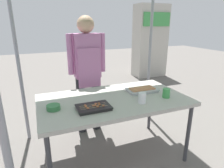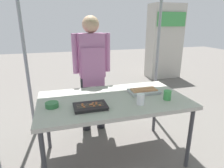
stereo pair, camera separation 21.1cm
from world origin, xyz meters
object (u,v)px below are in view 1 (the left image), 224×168
Objects in this scene: condiment_bowl at (53,107)px; drink_cup_by_wok at (166,93)px; tray_meat_skewers at (94,107)px; tray_grilled_sausages at (142,90)px; neighbor_stall_left at (150,41)px; stall_table at (114,103)px; vendor_woman at (87,67)px; drink_cup_near_edge at (142,98)px.

condiment_bowl is 1.26× the size of drink_cup_by_wok.
tray_meat_skewers is at bearing 179.22° from drink_cup_by_wok.
neighbor_stall_left reaches higher than tray_grilled_sausages.
neighbor_stall_left is at bearing 50.34° from tray_meat_skewers.
tray_grilled_sausages is 2.76× the size of condiment_bowl.
drink_cup_by_wok is at bearing -6.68° from condiment_bowl.
tray_grilled_sausages reaches higher than tray_meat_skewers.
drink_cup_by_wok is (0.55, -0.19, 0.10)m from stall_table.
drink_cup_by_wok is at bearing 126.05° from vendor_woman.
tray_grilled_sausages is at bearing 6.71° from condiment_bowl.
vendor_woman is (-0.50, 0.63, 0.20)m from tray_grilled_sausages.
neighbor_stall_left reaches higher than drink_cup_by_wok.
drink_cup_by_wok is at bearing -60.20° from tray_grilled_sausages.
drink_cup_near_edge is (0.22, -0.23, 0.11)m from stall_table.
condiment_bowl is at bearing -134.36° from neighbor_stall_left.
vendor_woman reaches higher than tray_grilled_sausages.
stall_table is at bearing -170.06° from tray_grilled_sausages.
neighbor_stall_left is (2.01, 3.00, 0.25)m from tray_grilled_sausages.
drink_cup_near_edge is 0.06× the size of neighbor_stall_left.
stall_table is at bearing 4.69° from condiment_bowl.
tray_grilled_sausages is (0.40, 0.07, 0.08)m from stall_table.
drink_cup_by_wok is at bearing 6.58° from drink_cup_near_edge.
drink_cup_near_edge is 0.07× the size of vendor_woman.
vendor_woman is at bearing -136.69° from neighbor_stall_left.
condiment_bowl is (-0.64, -0.05, 0.08)m from stall_table.
stall_table is 15.67× the size of drink_cup_by_wok.
tray_grilled_sausages is 0.35m from drink_cup_near_edge.
stall_table is 0.41m from tray_grilled_sausages.
vendor_woman is at bearing 128.39° from tray_grilled_sausages.
stall_table is 0.76m from vendor_woman.
drink_cup_near_edge reaches higher than tray_grilled_sausages.
drink_cup_near_edge is (0.86, -0.18, 0.03)m from condiment_bowl.
condiment_bowl is 0.08× the size of vendor_woman.
neighbor_stall_left reaches higher than stall_table.
tray_grilled_sausages is 1.10× the size of tray_meat_skewers.
vendor_woman is 3.45m from neighbor_stall_left.
stall_table is at bearing -128.14° from neighbor_stall_left.
tray_grilled_sausages is 0.30m from drink_cup_by_wok.
drink_cup_near_edge is at bearing -5.56° from tray_meat_skewers.
stall_table is 0.34m from tray_meat_skewers.
tray_grilled_sausages is 3.16× the size of drink_cup_near_edge.
tray_grilled_sausages is 0.83m from vendor_woman.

